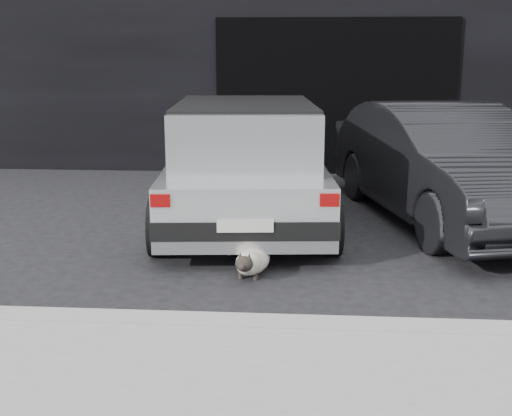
# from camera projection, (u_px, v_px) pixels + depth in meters

# --- Properties ---
(ground) EXTENTS (80.00, 80.00, 0.00)m
(ground) POSITION_uv_depth(u_px,v_px,m) (260.00, 237.00, 7.30)
(ground) COLOR black
(ground) RESTS_ON ground
(building_facade) EXTENTS (34.00, 4.00, 5.00)m
(building_facade) POSITION_uv_depth(u_px,v_px,m) (332.00, 28.00, 12.45)
(building_facade) COLOR black
(building_facade) RESTS_ON ground
(garage_opening) EXTENTS (4.00, 0.10, 2.60)m
(garage_opening) POSITION_uv_depth(u_px,v_px,m) (335.00, 97.00, 10.79)
(garage_opening) COLOR black
(garage_opening) RESTS_ON ground
(curb) EXTENTS (18.00, 0.25, 0.12)m
(curb) POSITION_uv_depth(u_px,v_px,m) (372.00, 331.00, 4.69)
(curb) COLOR gray
(curb) RESTS_ON ground
(silver_hatchback) EXTENTS (2.26, 4.15, 1.48)m
(silver_hatchback) POSITION_uv_depth(u_px,v_px,m) (245.00, 158.00, 7.74)
(silver_hatchback) COLOR silver
(silver_hatchback) RESTS_ON ground
(second_car) EXTENTS (2.51, 4.60, 1.44)m
(second_car) POSITION_uv_depth(u_px,v_px,m) (444.00, 164.00, 7.83)
(second_car) COLOR black
(second_car) RESTS_ON ground
(cat_siamese) EXTENTS (0.40, 0.85, 0.30)m
(cat_siamese) POSITION_uv_depth(u_px,v_px,m) (252.00, 262.00, 6.01)
(cat_siamese) COLOR beige
(cat_siamese) RESTS_ON ground
(cat_white) EXTENTS (0.71, 0.30, 0.33)m
(cat_white) POSITION_uv_depth(u_px,v_px,m) (221.00, 238.00, 6.69)
(cat_white) COLOR silver
(cat_white) RESTS_ON ground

